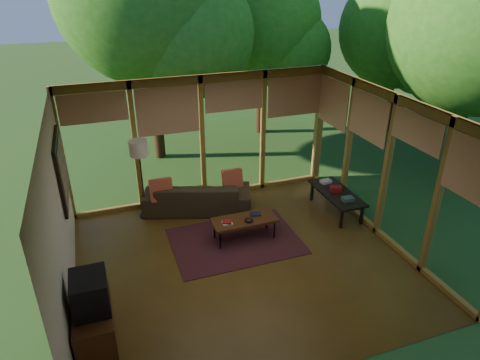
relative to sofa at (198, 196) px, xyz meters
name	(u,v)px	position (x,y,z in m)	size (l,w,h in m)	color
floor	(242,260)	(0.28, -2.00, -0.32)	(5.50, 5.50, 0.00)	brown
ceiling	(243,111)	(0.28, -2.00, 2.38)	(5.50, 5.50, 0.00)	white
wall_left	(59,222)	(-2.47, -2.00, 1.03)	(0.04, 5.00, 2.70)	silver
wall_front	(319,291)	(0.28, -4.50, 1.03)	(5.50, 0.04, 2.70)	silver
window_wall_back	(202,140)	(0.28, 0.50, 1.03)	(5.50, 0.12, 2.70)	olive
window_wall_right	(387,168)	(3.03, -2.00, 1.03)	(0.12, 5.00, 2.70)	olive
exterior_lawn	(366,100)	(8.28, 6.00, -0.33)	(40.00, 40.00, 0.00)	#295520
tree_ne	(261,24)	(3.04, 4.15, 2.86)	(3.37, 3.37, 4.88)	#322312
tree_far	(398,29)	(6.74, 2.86, 2.70)	(3.34, 3.34, 4.70)	#322312
rug	(235,241)	(0.35, -1.40, -0.31)	(2.34, 1.66, 0.01)	maroon
sofa	(198,196)	(0.00, 0.00, 0.00)	(2.19, 0.86, 0.64)	#372C1B
pillow_left	(161,190)	(-0.75, -0.05, 0.28)	(0.45, 0.15, 0.45)	#9B210E
pillow_right	(232,180)	(0.75, -0.05, 0.27)	(0.42, 0.14, 0.42)	#9B210E
ct_book_lower	(227,223)	(0.19, -1.42, 0.12)	(0.18, 0.14, 0.03)	beige
ct_book_upper	(227,222)	(0.19, -1.42, 0.15)	(0.16, 0.12, 0.03)	maroon
ct_book_side	(256,214)	(0.79, -1.29, 0.12)	(0.19, 0.14, 0.03)	black
ct_bowl	(249,220)	(0.59, -1.47, 0.14)	(0.16, 0.16, 0.07)	black
media_cabinet	(95,326)	(-2.19, -3.05, -0.02)	(0.50, 1.00, 0.60)	#522C16
television	(90,293)	(-2.17, -3.05, 0.53)	(0.45, 0.55, 0.50)	black
console_book_a	(348,199)	(2.68, -1.45, 0.17)	(0.22, 0.16, 0.08)	#355C4C
console_book_b	(336,189)	(2.68, -1.00, 0.19)	(0.22, 0.16, 0.10)	maroon
console_book_c	(326,181)	(2.68, -0.60, 0.17)	(0.22, 0.16, 0.06)	beige
floor_lamp	(139,153)	(-1.09, 0.08, 1.09)	(0.36, 0.36, 1.65)	black
coffee_table	(244,221)	(0.54, -1.37, 0.07)	(1.20, 0.50, 0.43)	#522C16
side_console	(337,194)	(2.68, -1.05, 0.09)	(0.60, 1.40, 0.46)	black
wall_painting	(62,170)	(-2.44, -0.60, 1.23)	(0.06, 1.35, 1.15)	black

